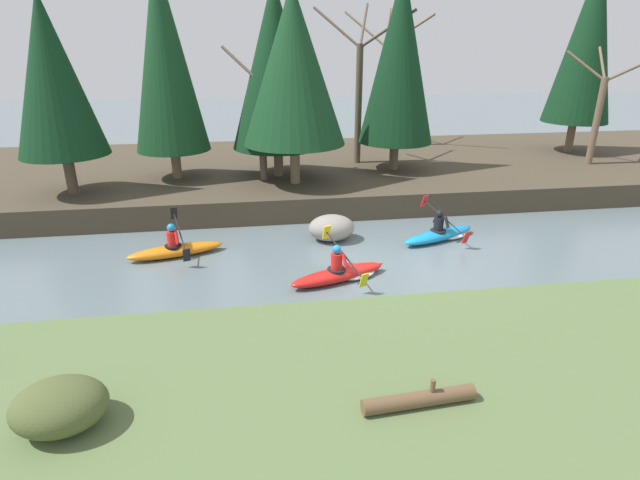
{
  "coord_description": "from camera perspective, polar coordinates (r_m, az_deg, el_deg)",
  "views": [
    {
      "loc": [
        -3.59,
        -12.13,
        5.82
      ],
      "look_at": [
        -1.64,
        0.89,
        0.55
      ],
      "focal_mm": 28.0,
      "sensor_mm": 36.0,
      "label": 1
    }
  ],
  "objects": [
    {
      "name": "bare_tree_mid_downstream",
      "position": [
        25.61,
        7.32,
        17.38
      ],
      "size": [
        3.57,
        3.53,
        6.48
      ],
      "color": "#7A664C",
      "rests_on": "riverbank_far"
    },
    {
      "name": "kayaker_trailing",
      "position": [
        15.01,
        -16.12,
        -0.99
      ],
      "size": [
        2.78,
        2.04,
        1.2
      ],
      "rotation": [
        0.0,
        0.0,
        0.26
      ],
      "color": "orange",
      "rests_on": "ground"
    },
    {
      "name": "riverbank_far",
      "position": [
        22.39,
        0.98,
        7.88
      ],
      "size": [
        44.0,
        10.97,
        0.86
      ],
      "color": "#473D2D",
      "rests_on": "ground"
    },
    {
      "name": "bare_tree_downstream",
      "position": [
        24.48,
        29.22,
        12.77
      ],
      "size": [
        2.66,
        2.63,
        4.74
      ],
      "color": "brown",
      "rests_on": "riverbank_far"
    },
    {
      "name": "shrub_clump_second",
      "position": [
        8.14,
        -27.61,
        -16.46
      ],
      "size": [
        1.31,
        1.09,
        0.71
      ],
      "color": "#4C562D",
      "rests_on": "riverbank_near"
    },
    {
      "name": "kayaker_middle",
      "position": [
        13.04,
        2.52,
        -3.76
      ],
      "size": [
        2.75,
        2.01,
        1.2
      ],
      "rotation": [
        0.0,
        0.0,
        0.34
      ],
      "color": "red",
      "rests_on": "ground"
    },
    {
      "name": "conifer_tree_mid_right",
      "position": [
        20.61,
        9.05,
        19.9
      ],
      "size": [
        2.96,
        2.96,
        7.61
      ],
      "color": "brown",
      "rests_on": "riverbank_far"
    },
    {
      "name": "conifer_tree_mid_left",
      "position": [
        19.39,
        -5.1,
        19.19
      ],
      "size": [
        3.43,
        3.43,
        7.08
      ],
      "color": "#7A664C",
      "rests_on": "riverbank_far"
    },
    {
      "name": "driftwood_log",
      "position": [
        7.9,
        11.28,
        -17.42
      ],
      "size": [
        1.76,
        0.36,
        0.44
      ],
      "rotation": [
        0.0,
        0.0,
        0.07
      ],
      "color": "brown",
      "rests_on": "riverbank_near"
    },
    {
      "name": "conifer_tree_left",
      "position": [
        19.73,
        -17.35,
        19.47
      ],
      "size": [
        2.73,
        2.73,
        7.86
      ],
      "color": "#7A664C",
      "rests_on": "riverbank_far"
    },
    {
      "name": "conifer_tree_right",
      "position": [
        26.66,
        28.34,
        19.56
      ],
      "size": [
        2.94,
        2.94,
        8.67
      ],
      "color": "brown",
      "rests_on": "riverbank_far"
    },
    {
      "name": "bare_tree_mid_upstream",
      "position": [
        21.79,
        4.5,
        16.72
      ],
      "size": [
        3.56,
        3.52,
        6.47
      ],
      "color": "brown",
      "rests_on": "riverbank_far"
    },
    {
      "name": "conifer_tree_far_left",
      "position": [
        18.91,
        -28.33,
        16.17
      ],
      "size": [
        2.9,
        2.9,
        6.48
      ],
      "color": "brown",
      "rests_on": "riverbank_far"
    },
    {
      "name": "boulder_midstream",
      "position": [
        15.54,
        1.33,
        1.41
      ],
      "size": [
        1.43,
        1.12,
        0.81
      ],
      "color": "gray",
      "rests_on": "ground"
    },
    {
      "name": "ground_plane",
      "position": [
        13.93,
        7.25,
        -3.08
      ],
      "size": [
        90.0,
        90.0,
        0.0
      ],
      "primitive_type": "plane",
      "color": "slate"
    },
    {
      "name": "riverbank_near",
      "position": [
        8.68,
        19.12,
        -18.45
      ],
      "size": [
        44.0,
        6.8,
        0.75
      ],
      "color": "#5B7042",
      "rests_on": "ground"
    },
    {
      "name": "bare_tree_upstream",
      "position": [
        19.04,
        -6.65,
        13.75
      ],
      "size": [
        2.76,
        2.73,
        4.94
      ],
      "color": "brown",
      "rests_on": "riverbank_far"
    },
    {
      "name": "conifer_tree_centre",
      "position": [
        18.23,
        -3.09,
        19.2
      ],
      "size": [
        3.67,
        3.67,
        6.82
      ],
      "color": "#7A664C",
      "rests_on": "riverbank_far"
    },
    {
      "name": "kayaker_lead",
      "position": [
        16.1,
        13.73,
        0.72
      ],
      "size": [
        2.73,
        1.98,
        1.2
      ],
      "rotation": [
        0.0,
        0.0,
        0.39
      ],
      "color": "#1993D6",
      "rests_on": "ground"
    }
  ]
}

